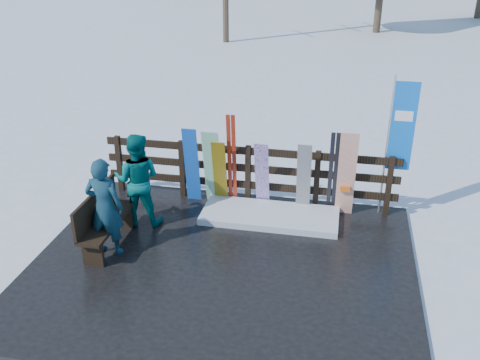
% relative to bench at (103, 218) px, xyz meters
% --- Properties ---
extents(ground, '(700.00, 700.00, 0.00)m').
position_rel_bench_xyz_m(ground, '(2.04, -0.17, -0.60)').
color(ground, white).
rests_on(ground, ground).
extents(deck, '(6.00, 5.00, 0.08)m').
position_rel_bench_xyz_m(deck, '(2.04, -0.17, -0.56)').
color(deck, black).
rests_on(deck, ground).
extents(fence, '(5.60, 0.10, 1.15)m').
position_rel_bench_xyz_m(fence, '(2.04, 2.03, 0.14)').
color(fence, black).
rests_on(fence, deck).
extents(snow_patch, '(2.47, 1.00, 0.12)m').
position_rel_bench_xyz_m(snow_patch, '(2.57, 1.43, -0.46)').
color(snow_patch, white).
rests_on(snow_patch, deck).
extents(bench, '(0.40, 1.50, 0.97)m').
position_rel_bench_xyz_m(bench, '(0.00, 0.00, 0.00)').
color(bench, black).
rests_on(bench, deck).
extents(snowboard_0, '(0.27, 0.25, 1.53)m').
position_rel_bench_xyz_m(snowboard_0, '(1.01, 1.81, 0.25)').
color(snowboard_0, blue).
rests_on(snowboard_0, deck).
extents(snowboard_1, '(0.32, 0.33, 1.52)m').
position_rel_bench_xyz_m(snowboard_1, '(1.40, 1.81, 0.24)').
color(snowboard_1, white).
rests_on(snowboard_1, deck).
extents(snowboard_2, '(0.25, 0.30, 1.32)m').
position_rel_bench_xyz_m(snowboard_2, '(1.55, 1.81, 0.15)').
color(snowboard_2, '#DFAE07').
rests_on(snowboard_2, deck).
extents(snowboard_3, '(0.25, 0.42, 1.38)m').
position_rel_bench_xyz_m(snowboard_3, '(2.35, 1.81, 0.17)').
color(snowboard_3, white).
rests_on(snowboard_3, deck).
extents(snowboard_4, '(0.26, 0.23, 1.38)m').
position_rel_bench_xyz_m(snowboard_4, '(3.12, 1.81, 0.18)').
color(snowboard_4, black).
rests_on(snowboard_4, deck).
extents(snowboard_5, '(0.32, 0.26, 1.66)m').
position_rel_bench_xyz_m(snowboard_5, '(3.87, 1.81, 0.32)').
color(snowboard_5, white).
rests_on(snowboard_5, deck).
extents(ski_pair_a, '(0.16, 0.22, 1.82)m').
position_rel_bench_xyz_m(ski_pair_a, '(1.76, 1.88, 0.39)').
color(ski_pair_a, maroon).
rests_on(ski_pair_a, deck).
extents(ski_pair_b, '(0.17, 0.29, 1.63)m').
position_rel_bench_xyz_m(ski_pair_b, '(3.63, 1.88, 0.30)').
color(ski_pair_b, black).
rests_on(ski_pair_b, deck).
extents(rental_flag, '(0.45, 0.04, 2.60)m').
position_rel_bench_xyz_m(rental_flag, '(4.69, 2.08, 1.09)').
color(rental_flag, silver).
rests_on(rental_flag, deck).
extents(person_front, '(0.61, 0.41, 1.66)m').
position_rel_bench_xyz_m(person_front, '(0.16, -0.19, 0.32)').
color(person_front, '#19525A').
rests_on(person_front, deck).
extents(person_back, '(0.89, 0.73, 1.69)m').
position_rel_bench_xyz_m(person_back, '(0.30, 0.85, 0.33)').
color(person_back, '#056361').
rests_on(person_back, deck).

